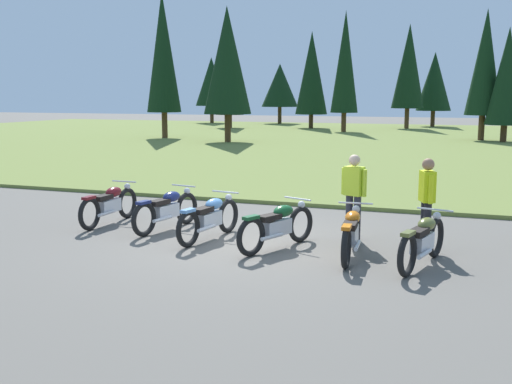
{
  "coord_description": "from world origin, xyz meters",
  "views": [
    {
      "loc": [
        4.09,
        -10.55,
        2.79
      ],
      "look_at": [
        0.0,
        0.6,
        0.9
      ],
      "focal_mm": 42.76,
      "sensor_mm": 36.0,
      "label": 1
    }
  ],
  "objects_px": {
    "motorcycle_orange": "(351,233)",
    "rider_near_row_end": "(354,192)",
    "motorcycle_maroon": "(110,204)",
    "motorcycle_british_green": "(277,225)",
    "motorcycle_sky_blue": "(210,217)",
    "motorcycle_olive": "(423,240)",
    "motorcycle_navy": "(167,209)",
    "rider_with_back_turned": "(427,198)"
  },
  "relations": [
    {
      "from": "rider_with_back_turned",
      "to": "motorcycle_olive",
      "type": "bearing_deg",
      "value": -87.33
    },
    {
      "from": "motorcycle_british_green",
      "to": "rider_near_row_end",
      "type": "distance_m",
      "value": 1.73
    },
    {
      "from": "motorcycle_navy",
      "to": "motorcycle_british_green",
      "type": "xyz_separation_m",
      "value": [
        2.67,
        -0.72,
        0.0
      ]
    },
    {
      "from": "motorcycle_sky_blue",
      "to": "rider_near_row_end",
      "type": "height_order",
      "value": "rider_near_row_end"
    },
    {
      "from": "rider_with_back_turned",
      "to": "rider_near_row_end",
      "type": "bearing_deg",
      "value": 170.43
    },
    {
      "from": "motorcycle_navy",
      "to": "rider_near_row_end",
      "type": "relative_size",
      "value": 1.25
    },
    {
      "from": "motorcycle_navy",
      "to": "motorcycle_sky_blue",
      "type": "height_order",
      "value": "same"
    },
    {
      "from": "motorcycle_navy",
      "to": "motorcycle_olive",
      "type": "height_order",
      "value": "same"
    },
    {
      "from": "motorcycle_british_green",
      "to": "motorcycle_orange",
      "type": "distance_m",
      "value": 1.4
    },
    {
      "from": "motorcycle_sky_blue",
      "to": "rider_near_row_end",
      "type": "bearing_deg",
      "value": 19.52
    },
    {
      "from": "motorcycle_orange",
      "to": "rider_with_back_turned",
      "type": "relative_size",
      "value": 1.26
    },
    {
      "from": "motorcycle_orange",
      "to": "motorcycle_navy",
      "type": "bearing_deg",
      "value": 167.96
    },
    {
      "from": "motorcycle_olive",
      "to": "rider_with_back_turned",
      "type": "xyz_separation_m",
      "value": [
        -0.06,
        1.22,
        0.51
      ]
    },
    {
      "from": "motorcycle_navy",
      "to": "motorcycle_olive",
      "type": "distance_m",
      "value": 5.36
    },
    {
      "from": "motorcycle_sky_blue",
      "to": "motorcycle_orange",
      "type": "distance_m",
      "value": 2.89
    },
    {
      "from": "motorcycle_sky_blue",
      "to": "motorcycle_olive",
      "type": "bearing_deg",
      "value": -7.35
    },
    {
      "from": "motorcycle_british_green",
      "to": "motorcycle_olive",
      "type": "relative_size",
      "value": 0.96
    },
    {
      "from": "motorcycle_maroon",
      "to": "motorcycle_orange",
      "type": "bearing_deg",
      "value": -10.06
    },
    {
      "from": "motorcycle_maroon",
      "to": "rider_near_row_end",
      "type": "relative_size",
      "value": 1.26
    },
    {
      "from": "motorcycle_olive",
      "to": "motorcycle_sky_blue",
      "type": "bearing_deg",
      "value": 172.65
    },
    {
      "from": "rider_with_back_turned",
      "to": "motorcycle_orange",
      "type": "bearing_deg",
      "value": -136.73
    },
    {
      "from": "motorcycle_orange",
      "to": "motorcycle_olive",
      "type": "relative_size",
      "value": 1.02
    },
    {
      "from": "motorcycle_maroon",
      "to": "motorcycle_sky_blue",
      "type": "bearing_deg",
      "value": -12.6
    },
    {
      "from": "motorcycle_olive",
      "to": "motorcycle_british_green",
      "type": "bearing_deg",
      "value": 173.65
    },
    {
      "from": "motorcycle_maroon",
      "to": "motorcycle_orange",
      "type": "distance_m",
      "value": 5.61
    },
    {
      "from": "motorcycle_orange",
      "to": "rider_near_row_end",
      "type": "relative_size",
      "value": 1.26
    },
    {
      "from": "motorcycle_maroon",
      "to": "motorcycle_navy",
      "type": "bearing_deg",
      "value": -4.48
    },
    {
      "from": "motorcycle_navy",
      "to": "rider_with_back_turned",
      "type": "relative_size",
      "value": 1.25
    },
    {
      "from": "motorcycle_olive",
      "to": "motorcycle_navy",
      "type": "bearing_deg",
      "value": 169.19
    },
    {
      "from": "rider_near_row_end",
      "to": "rider_with_back_turned",
      "type": "bearing_deg",
      "value": -9.57
    },
    {
      "from": "motorcycle_british_green",
      "to": "motorcycle_orange",
      "type": "xyz_separation_m",
      "value": [
        1.39,
        -0.15,
        0.0
      ]
    },
    {
      "from": "motorcycle_sky_blue",
      "to": "rider_near_row_end",
      "type": "relative_size",
      "value": 1.25
    },
    {
      "from": "motorcycle_sky_blue",
      "to": "motorcycle_maroon",
      "type": "bearing_deg",
      "value": 167.4
    },
    {
      "from": "motorcycle_maroon",
      "to": "rider_near_row_end",
      "type": "bearing_deg",
      "value": 3.63
    },
    {
      "from": "motorcycle_british_green",
      "to": "motorcycle_olive",
      "type": "height_order",
      "value": "same"
    },
    {
      "from": "motorcycle_navy",
      "to": "motorcycle_sky_blue",
      "type": "xyz_separation_m",
      "value": [
        1.2,
        -0.48,
        0.0
      ]
    },
    {
      "from": "motorcycle_maroon",
      "to": "rider_near_row_end",
      "type": "height_order",
      "value": "rider_near_row_end"
    },
    {
      "from": "motorcycle_orange",
      "to": "rider_near_row_end",
      "type": "distance_m",
      "value": 1.43
    },
    {
      "from": "motorcycle_sky_blue",
      "to": "motorcycle_orange",
      "type": "relative_size",
      "value": 0.99
    },
    {
      "from": "motorcycle_navy",
      "to": "rider_with_back_turned",
      "type": "distance_m",
      "value": 5.24
    },
    {
      "from": "rider_with_back_turned",
      "to": "rider_near_row_end",
      "type": "distance_m",
      "value": 1.4
    },
    {
      "from": "motorcycle_sky_blue",
      "to": "motorcycle_orange",
      "type": "bearing_deg",
      "value": -7.66
    }
  ]
}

